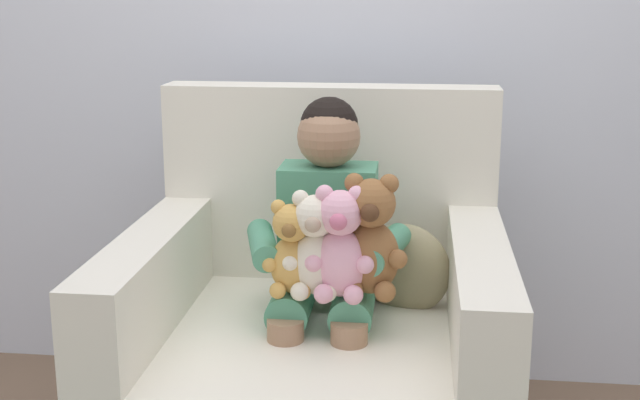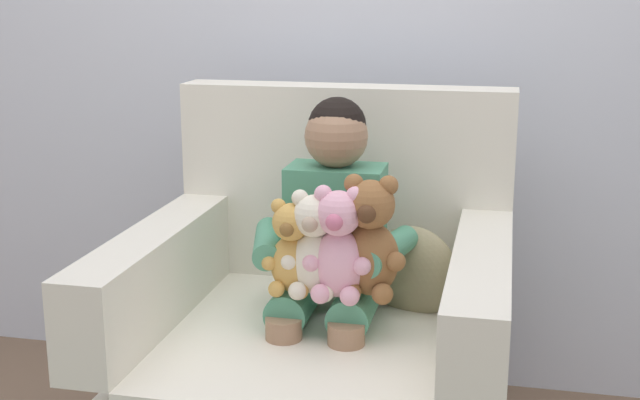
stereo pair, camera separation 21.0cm
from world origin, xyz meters
TOP-DOWN VIEW (x-y plane):
  - armchair at (0.00, 0.04)m, footprint 0.99×0.97m
  - seated_child at (0.02, 0.08)m, footprint 0.45×0.39m
  - plush_cream at (0.01, -0.07)m, footprint 0.16×0.13m
  - plush_honey at (-0.05, -0.07)m, footprint 0.14×0.12m
  - plush_pink at (0.08, -0.08)m, footprint 0.17×0.14m
  - plush_brown at (0.15, -0.05)m, footprint 0.19×0.15m
  - throw_pillow at (0.23, 0.18)m, footprint 0.28×0.19m

SIDE VIEW (x-z plane):
  - armchair at x=0.00m, z-range -0.19..0.86m
  - throw_pillow at x=0.23m, z-range 0.44..0.70m
  - seated_child at x=0.02m, z-range 0.27..1.09m
  - plush_honey at x=-0.05m, z-range 0.57..0.81m
  - plush_cream at x=0.01m, z-range 0.57..0.84m
  - plush_pink at x=0.08m, z-range 0.57..0.86m
  - plush_brown at x=0.15m, z-range 0.57..0.88m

